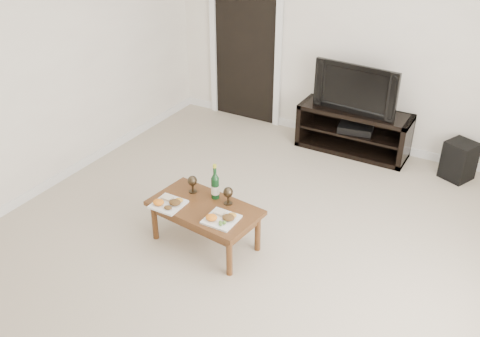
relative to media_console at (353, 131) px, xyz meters
The scene contains 13 objects.
floor 2.51m from the media_console, 92.16° to the right, with size 5.50×5.50×0.00m, color #BCB097.
back_wall 1.07m from the media_console, 108.90° to the left, with size 5.00×0.04×2.60m, color white.
doorway 1.82m from the media_console, behind, with size 0.90×0.02×2.05m, color black.
media_console is the anchor object (origin of this frame).
television 0.57m from the media_console, ahead, with size 1.01×0.13×0.58m, color black.
av_receiver 0.06m from the media_console, 18.36° to the right, with size 0.40×0.30×0.08m, color black.
subwoofer 1.25m from the media_console, ahead, with size 0.29×0.29×0.44m, color black.
coffee_table 2.52m from the media_console, 102.49° to the right, with size 1.00×0.54×0.42m, color #553117.
plate_left 2.75m from the media_console, 107.80° to the right, with size 0.27×0.27×0.07m, color white.
plate_right 2.60m from the media_console, 96.64° to the right, with size 0.27×0.27×0.07m, color white.
wine_bottle 2.38m from the media_console, 103.15° to the right, with size 0.07×0.07×0.35m, color #0E3315.
goblet_left 2.45m from the media_console, 108.49° to the right, with size 0.09×0.09×0.17m, color #362C1D, non-canonical shape.
goblet_right 2.36m from the media_console, 99.36° to the right, with size 0.09×0.09×0.17m, color #362C1D, non-canonical shape.
Camera 1 is at (1.82, -3.28, 3.10)m, focal length 40.00 mm.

